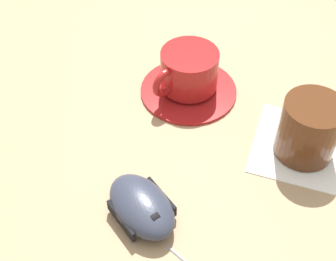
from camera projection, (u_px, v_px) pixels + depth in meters
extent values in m
plane|color=#9E7F5B|center=(204.00, 140.00, 0.62)|extent=(3.00, 3.00, 0.00)
cylinder|color=maroon|center=(189.00, 89.00, 0.68)|extent=(0.14, 0.14, 0.01)
cylinder|color=maroon|center=(189.00, 69.00, 0.66)|extent=(0.08, 0.08, 0.06)
torus|color=maroon|center=(165.00, 83.00, 0.64)|extent=(0.01, 0.04, 0.04)
ellipsoid|color=#2D3342|center=(142.00, 206.00, 0.53)|extent=(0.11, 0.07, 0.04)
cylinder|color=black|center=(155.00, 218.00, 0.51)|extent=(0.01, 0.01, 0.01)
cube|color=black|center=(162.00, 196.00, 0.54)|extent=(0.05, 0.01, 0.02)
cube|color=black|center=(121.00, 221.00, 0.52)|extent=(0.05, 0.01, 0.02)
sphere|color=gray|center=(169.00, 247.00, 0.51)|extent=(0.00, 0.00, 0.00)
cube|color=silver|center=(303.00, 147.00, 0.61)|extent=(0.17, 0.17, 0.00)
cylinder|color=#4C2814|center=(309.00, 129.00, 0.58)|extent=(0.08, 0.08, 0.08)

